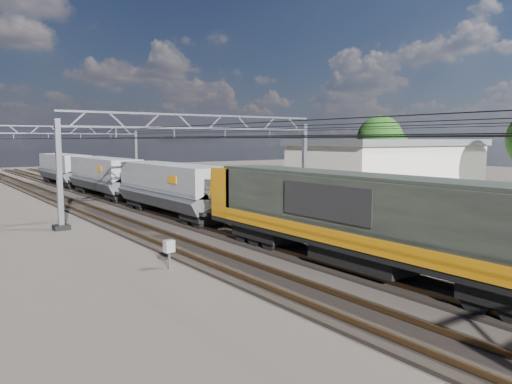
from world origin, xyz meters
TOP-DOWN VIEW (x-y plane):
  - ground at (0.00, 0.00)m, footprint 160.00×160.00m
  - track_outer_west at (-6.00, 0.00)m, footprint 2.60×140.00m
  - track_loco at (-2.00, 0.00)m, footprint 2.60×140.00m
  - track_inner_east at (2.00, 0.00)m, footprint 2.60×140.00m
  - track_outer_east at (6.00, 0.00)m, footprint 2.60×140.00m
  - catenary_gantry_mid at (0.00, 4.00)m, footprint 19.90×0.90m
  - catenary_gantry_far at (0.00, 40.00)m, footprint 19.90×0.90m
  - overhead_wires at (0.00, 8.00)m, footprint 12.03×140.00m
  - locomotive at (-2.00, -13.21)m, footprint 2.76×21.10m
  - hopper_wagon_lead at (-2.00, 4.48)m, footprint 3.38×13.00m
  - hopper_wagon_mid at (-2.00, 18.68)m, footprint 3.38×13.00m
  - hopper_wagon_third at (-2.00, 32.88)m, footprint 3.38×13.00m
  - trackside_cabinet at (-8.15, -8.05)m, footprint 0.44×0.34m
  - industrial_shed at (22.00, 6.00)m, footprint 18.60×10.60m
  - tree_far at (30.32, 13.79)m, footprint 5.91×5.51m

SIDE VIEW (x-z plane):
  - ground at x=0.00m, z-range 0.00..0.00m
  - track_outer_west at x=-6.00m, z-range -0.08..0.22m
  - track_loco at x=-2.00m, z-range -0.08..0.22m
  - track_inner_east at x=2.00m, z-range -0.08..0.22m
  - track_outer_east at x=6.00m, z-range -0.08..0.22m
  - trackside_cabinet at x=-8.15m, z-range 0.32..1.55m
  - hopper_wagon_lead at x=-2.00m, z-range 0.60..3.86m
  - hopper_wagon_mid at x=-2.00m, z-range 0.60..3.86m
  - hopper_wagon_third at x=-2.00m, z-range 0.60..3.86m
  - locomotive at x=-2.00m, z-range 0.52..4.14m
  - industrial_shed at x=22.00m, z-range 0.03..5.43m
  - catenary_gantry_mid at x=0.00m, z-range 0.35..7.46m
  - catenary_gantry_far at x=0.00m, z-range 0.35..7.46m
  - tree_far at x=30.32m, z-range 1.14..9.38m
  - overhead_wires at x=0.00m, z-range 5.48..6.02m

